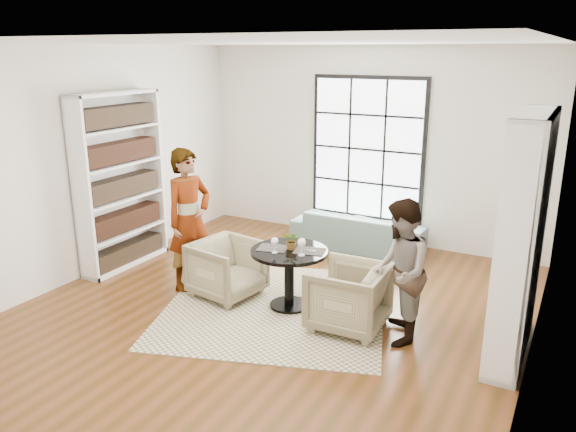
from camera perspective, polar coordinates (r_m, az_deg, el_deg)
The scene contains 16 objects.
ground at distance 6.67m, azimuth -1.53°, elevation -9.50°, with size 6.00×6.00×0.00m, color brown.
room_shell at distance 6.68m, azimuth 0.69°, elevation 2.07°, with size 6.00×6.01×6.00m.
rug at distance 6.72m, azimuth -1.34°, elevation -9.22°, with size 2.53×2.53×0.01m, color beige.
pedestal_table at distance 6.53m, azimuth 0.13°, elevation -5.08°, with size 0.90×0.90×0.72m.
sofa at distance 8.59m, azimuth 7.10°, elevation -1.48°, with size 1.96×0.77×0.57m, color gray.
armchair_left at distance 6.94m, azimuth -6.18°, elevation -5.35°, with size 0.75×0.77×0.70m, color tan.
armchair_right at distance 6.16m, azimuth 6.13°, elevation -8.16°, with size 0.77×0.79×0.72m, color tan.
person_left at distance 7.07m, azimuth -10.01°, elevation -0.39°, with size 0.66×0.43×1.80m, color gray.
person_right at distance 5.84m, azimuth 11.27°, elevation -5.60°, with size 0.74×0.57×1.51m, color gray.
placemat_left at distance 6.51m, azimuth -1.55°, elevation -3.28°, with size 0.34×0.26×0.01m, color black.
placemat_right at distance 6.42m, azimuth 2.20°, elevation -3.57°, with size 0.34×0.26×0.01m, color black.
cutlery_left at distance 6.51m, azimuth -1.55°, elevation -3.22°, with size 0.14×0.22×0.01m, color silver, non-canonical shape.
cutlery_right at distance 6.42m, azimuth 2.21°, elevation -3.51°, with size 0.14×0.22×0.01m, color silver, non-canonical shape.
wine_glass_left at distance 6.33m, azimuth -1.37°, elevation -2.64°, with size 0.08×0.08×0.18m.
wine_glass_right at distance 6.24m, azimuth 1.39°, elevation -2.76°, with size 0.09×0.09×0.20m.
flower_centerpiece at distance 6.44m, azimuth 0.41°, elevation -2.51°, with size 0.19×0.17×0.22m, color gray.
Camera 1 is at (2.99, -5.19, 2.93)m, focal length 35.00 mm.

